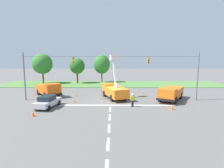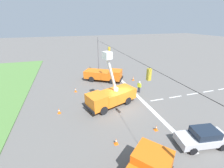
# 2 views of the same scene
# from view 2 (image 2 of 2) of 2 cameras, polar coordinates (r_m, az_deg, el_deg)

# --- Properties ---
(ground_plane) EXTENTS (200.00, 200.00, 0.00)m
(ground_plane) POSITION_cam_2_polar(r_m,az_deg,el_deg) (19.15, 3.76, -8.28)
(ground_plane) COLOR #605E5B
(lane_markings) EXTENTS (17.60, 15.25, 0.01)m
(lane_markings) POSITION_cam_2_polar(r_m,az_deg,el_deg) (21.06, 15.58, -6.06)
(lane_markings) COLOR silver
(lane_markings) RESTS_ON ground
(signal_gantry) EXTENTS (26.20, 0.33, 7.20)m
(signal_gantry) POSITION_cam_2_polar(r_m,az_deg,el_deg) (17.35, 4.12, 3.83)
(signal_gantry) COLOR slate
(signal_gantry) RESTS_ON ground
(utility_truck_bucket_lift) EXTENTS (4.42, 6.93, 6.85)m
(utility_truck_bucket_lift) POSITION_cam_2_polar(r_m,az_deg,el_deg) (18.55, -0.40, -4.54)
(utility_truck_bucket_lift) COLOR orange
(utility_truck_bucket_lift) RESTS_ON ground
(utility_truck_support_near) EXTENTS (5.55, 6.94, 2.08)m
(utility_truck_support_near) POSITION_cam_2_polar(r_m,az_deg,el_deg) (26.57, -3.09, 3.63)
(utility_truck_support_near) COLOR orange
(utility_truck_support_near) RESTS_ON ground
(sedan_silver) EXTENTS (2.42, 4.52, 1.56)m
(sedan_silver) POSITION_cam_2_polar(r_m,az_deg,el_deg) (15.53, 31.27, -16.91)
(sedan_silver) COLOR #B7B7BC
(sedan_silver) RESTS_ON ground
(road_worker) EXTENTS (0.57, 0.41, 1.77)m
(road_worker) POSITION_cam_2_polar(r_m,az_deg,el_deg) (22.48, 10.34, -0.83)
(road_worker) COLOR #383842
(road_worker) RESTS_ON ground
(traffic_cone_foreground_left) EXTENTS (0.36, 0.36, 0.67)m
(traffic_cone_foreground_left) POSITION_cam_2_polar(r_m,az_deg,el_deg) (18.56, -19.56, -9.65)
(traffic_cone_foreground_left) COLOR orange
(traffic_cone_foreground_left) RESTS_ON ground
(traffic_cone_foreground_right) EXTENTS (0.36, 0.36, 0.58)m
(traffic_cone_foreground_right) POSITION_cam_2_polar(r_m,az_deg,el_deg) (15.80, 16.45, -15.72)
(traffic_cone_foreground_right) COLOR orange
(traffic_cone_foreground_right) RESTS_ON ground
(traffic_cone_mid_left) EXTENTS (0.36, 0.36, 0.77)m
(traffic_cone_mid_left) POSITION_cam_2_polar(r_m,az_deg,el_deg) (27.17, 8.11, 2.14)
(traffic_cone_mid_left) COLOR orange
(traffic_cone_mid_left) RESTS_ON ground
(traffic_cone_mid_right) EXTENTS (0.36, 0.36, 0.62)m
(traffic_cone_mid_right) POSITION_cam_2_polar(r_m,az_deg,el_deg) (13.84, 1.57, -21.00)
(traffic_cone_mid_right) COLOR orange
(traffic_cone_mid_right) RESTS_ON ground
(traffic_cone_lane_edge_a) EXTENTS (0.36, 0.36, 0.67)m
(traffic_cone_lane_edge_a) POSITION_cam_2_polar(r_m,az_deg,el_deg) (23.18, -13.73, -2.22)
(traffic_cone_lane_edge_a) COLOR orange
(traffic_cone_lane_edge_a) RESTS_ON ground
(traffic_cone_lane_edge_b) EXTENTS (0.36, 0.36, 0.70)m
(traffic_cone_lane_edge_b) POSITION_cam_2_polar(r_m,az_deg,el_deg) (13.12, 18.82, -25.40)
(traffic_cone_lane_edge_b) COLOR orange
(traffic_cone_lane_edge_b) RESTS_ON ground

